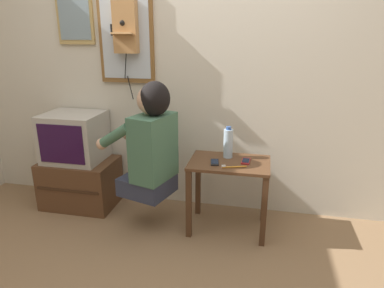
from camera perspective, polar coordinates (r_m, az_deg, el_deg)
The scene contains 13 objects.
ground_plane at distance 2.34m, azimuth -7.00°, elevation -21.69°, with size 14.00×14.00×0.00m, color #846647.
wall_back at distance 2.87m, azimuth -0.64°, elevation 13.84°, with size 6.80×0.05×2.55m.
side_table at distance 2.63m, azimuth 6.19°, elevation -5.40°, with size 0.60×0.41×0.57m.
person at distance 2.55m, azimuth -6.95°, elevation 0.31°, with size 0.60×0.49×0.88m.
tv_stand at distance 3.24m, azimuth -18.05°, elevation -6.10°, with size 0.63×0.44×0.42m.
television at distance 3.12m, azimuth -19.03°, elevation 1.10°, with size 0.48×0.42×0.42m.
wall_phone_antique at distance 2.93m, azimuth -10.93°, elevation 18.69°, with size 0.24×0.19×0.82m.
framed_picture at distance 3.18m, azimuth -19.03°, elevation 20.19°, with size 0.32×0.03×0.52m.
wall_mirror at distance 2.98m, azimuth -10.94°, elevation 17.10°, with size 0.47×0.03×0.74m.
cell_phone_held at distance 2.55m, azimuth 3.81°, elevation -3.03°, with size 0.08×0.13×0.01m.
cell_phone_spare at distance 2.59m, azimuth 8.97°, elevation -2.82°, with size 0.06×0.13×0.01m.
water_bottle at distance 2.63m, azimuth 6.05°, elevation 0.15°, with size 0.07×0.07×0.24m.
toothbrush at distance 2.47m, azimuth 6.74°, elevation -3.78°, with size 0.17×0.07×0.02m.
Camera 1 is at (0.63, -1.68, 1.49)m, focal length 32.00 mm.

